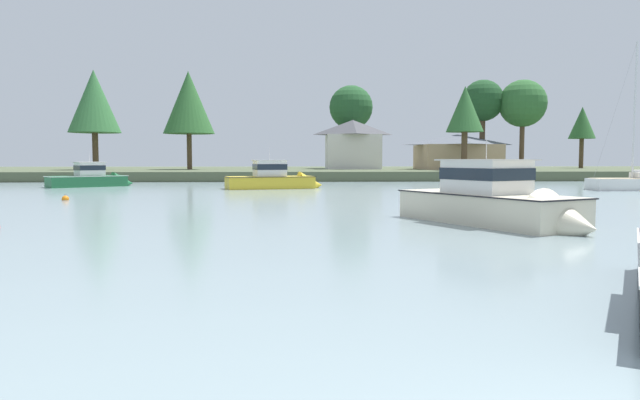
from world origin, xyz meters
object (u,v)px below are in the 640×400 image
mooring_buoy_orange (65,199)px  cruiser_green (95,181)px  sailboat_white (640,187)px  cruiser_cream (501,210)px  cruiser_yellow (279,182)px

mooring_buoy_orange → cruiser_green: bearing=102.7°
cruiser_green → mooring_buoy_orange: cruiser_green is taller
sailboat_white → mooring_buoy_orange: sailboat_white is taller
cruiser_green → cruiser_cream: bearing=-51.2°
sailboat_white → mooring_buoy_orange: size_ratio=26.15×
mooring_buoy_orange → sailboat_white: bearing=12.4°
cruiser_cream → mooring_buoy_orange: size_ratio=19.01×
cruiser_cream → cruiser_green: size_ratio=1.20×
cruiser_yellow → mooring_buoy_orange: bearing=-133.6°
cruiser_yellow → sailboat_white: (31.28, -4.53, -0.30)m
sailboat_white → cruiser_green: bearing=169.5°
cruiser_yellow → sailboat_white: 31.61m
cruiser_green → mooring_buoy_orange: 19.49m
cruiser_cream → cruiser_green: cruiser_cream is taller
cruiser_yellow → mooring_buoy_orange: (-13.74, -14.43, -0.49)m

